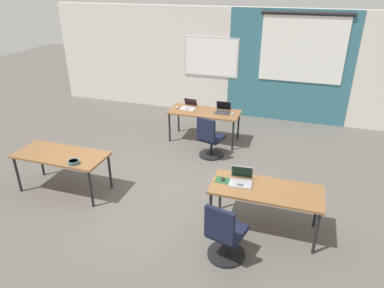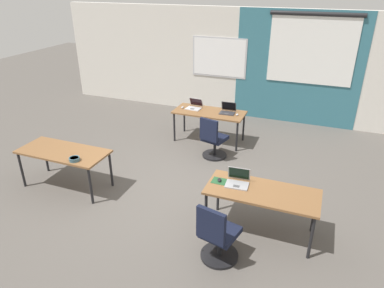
{
  "view_description": "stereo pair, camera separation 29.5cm",
  "coord_description": "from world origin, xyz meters",
  "px_view_note": "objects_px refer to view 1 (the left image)",
  "views": [
    {
      "loc": [
        2.07,
        -4.97,
        3.47
      ],
      "look_at": [
        0.37,
        0.17,
        0.87
      ],
      "focal_mm": 32.77,
      "sensor_mm": 36.0,
      "label": 1
    },
    {
      "loc": [
        2.34,
        -4.87,
        3.47
      ],
      "look_at": [
        0.37,
        0.17,
        0.87
      ],
      "focal_mm": 32.77,
      "sensor_mm": 36.0,
      "label": 2
    }
  ],
  "objects_px": {
    "desk_near_left": "(61,157)",
    "mouse_far_right": "(232,114)",
    "mouse_near_right_inner": "(223,179)",
    "mouse_far_left": "(177,108)",
    "desk_near_right": "(266,192)",
    "laptop_far_left": "(189,106)",
    "laptop_far_right": "(223,110)",
    "chair_near_right_inner": "(225,236)",
    "snack_bowl": "(74,162)",
    "laptop_near_right_inner": "(241,179)",
    "chair_far_right": "(210,141)",
    "desk_far_center": "(204,114)"
  },
  "relations": [
    {
      "from": "chair_far_right",
      "to": "snack_bowl",
      "type": "distance_m",
      "value": 2.84
    },
    {
      "from": "mouse_far_right",
      "to": "snack_bowl",
      "type": "relative_size",
      "value": 0.61
    },
    {
      "from": "laptop_far_right",
      "to": "snack_bowl",
      "type": "height_order",
      "value": "laptop_far_right"
    },
    {
      "from": "laptop_near_right_inner",
      "to": "mouse_far_left",
      "type": "bearing_deg",
      "value": 122.01
    },
    {
      "from": "laptop_far_left",
      "to": "snack_bowl",
      "type": "height_order",
      "value": "laptop_far_left"
    },
    {
      "from": "desk_near_left",
      "to": "desk_far_center",
      "type": "bearing_deg",
      "value": 57.99
    },
    {
      "from": "mouse_far_left",
      "to": "mouse_far_right",
      "type": "distance_m",
      "value": 1.3
    },
    {
      "from": "desk_far_center",
      "to": "mouse_far_left",
      "type": "distance_m",
      "value": 0.66
    },
    {
      "from": "laptop_near_right_inner",
      "to": "chair_near_right_inner",
      "type": "xyz_separation_m",
      "value": [
        -0.03,
        -0.84,
        -0.39
      ]
    },
    {
      "from": "mouse_far_left",
      "to": "chair_far_right",
      "type": "height_order",
      "value": "chair_far_right"
    },
    {
      "from": "desk_far_center",
      "to": "chair_far_right",
      "type": "bearing_deg",
      "value": -65.3
    },
    {
      "from": "laptop_far_right",
      "to": "chair_far_right",
      "type": "xyz_separation_m",
      "value": [
        -0.05,
        -0.84,
        -0.39
      ]
    },
    {
      "from": "laptop_far_left",
      "to": "desk_far_center",
      "type": "bearing_deg",
      "value": -7.43
    },
    {
      "from": "laptop_near_right_inner",
      "to": "snack_bowl",
      "type": "height_order",
      "value": "laptop_near_right_inner"
    },
    {
      "from": "laptop_far_left",
      "to": "laptop_near_right_inner",
      "type": "xyz_separation_m",
      "value": [
        1.76,
        -2.82,
        0.0
      ]
    },
    {
      "from": "desk_near_right",
      "to": "laptop_far_left",
      "type": "relative_size",
      "value": 4.53
    },
    {
      "from": "desk_near_left",
      "to": "laptop_near_right_inner",
      "type": "distance_m",
      "value": 3.12
    },
    {
      "from": "laptop_far_left",
      "to": "chair_near_right_inner",
      "type": "relative_size",
      "value": 0.38
    },
    {
      "from": "desk_near_right",
      "to": "snack_bowl",
      "type": "height_order",
      "value": "snack_bowl"
    },
    {
      "from": "laptop_far_left",
      "to": "mouse_near_right_inner",
      "type": "relative_size",
      "value": 3.13
    },
    {
      "from": "mouse_far_left",
      "to": "laptop_far_right",
      "type": "distance_m",
      "value": 1.07
    },
    {
      "from": "desk_near_right",
      "to": "laptop_far_left",
      "type": "distance_m",
      "value": 3.59
    },
    {
      "from": "laptop_far_left",
      "to": "snack_bowl",
      "type": "xyz_separation_m",
      "value": [
        -0.93,
        -3.11,
        -0.01
      ]
    },
    {
      "from": "mouse_far_left",
      "to": "chair_near_right_inner",
      "type": "xyz_separation_m",
      "value": [
        2.0,
        -3.58,
        -0.36
      ]
    },
    {
      "from": "desk_near_right",
      "to": "laptop_far_left",
      "type": "bearing_deg",
      "value": 126.66
    },
    {
      "from": "snack_bowl",
      "to": "mouse_far_right",
      "type": "bearing_deg",
      "value": 56.97
    },
    {
      "from": "mouse_far_left",
      "to": "chair_near_right_inner",
      "type": "distance_m",
      "value": 4.12
    },
    {
      "from": "snack_bowl",
      "to": "mouse_far_left",
      "type": "bearing_deg",
      "value": 77.59
    },
    {
      "from": "desk_near_left",
      "to": "mouse_far_right",
      "type": "bearing_deg",
      "value": 49.43
    },
    {
      "from": "laptop_far_right",
      "to": "mouse_far_left",
      "type": "bearing_deg",
      "value": -178.53
    },
    {
      "from": "desk_near_left",
      "to": "mouse_near_right_inner",
      "type": "height_order",
      "value": "mouse_near_right_inner"
    },
    {
      "from": "desk_near_left",
      "to": "mouse_far_left",
      "type": "relative_size",
      "value": 15.79
    },
    {
      "from": "laptop_far_right",
      "to": "mouse_near_right_inner",
      "type": "relative_size",
      "value": 3.04
    },
    {
      "from": "desk_near_right",
      "to": "desk_far_center",
      "type": "distance_m",
      "value": 3.3
    },
    {
      "from": "laptop_far_left",
      "to": "mouse_far_right",
      "type": "relative_size",
      "value": 3.25
    },
    {
      "from": "laptop_far_right",
      "to": "chair_near_right_inner",
      "type": "bearing_deg",
      "value": -78.27
    },
    {
      "from": "desk_near_right",
      "to": "desk_far_center",
      "type": "xyz_separation_m",
      "value": [
        -1.75,
        2.8,
        0.0
      ]
    },
    {
      "from": "laptop_far_right",
      "to": "laptop_near_right_inner",
      "type": "xyz_separation_m",
      "value": [
        0.96,
        -2.81,
        0.0
      ]
    },
    {
      "from": "mouse_far_left",
      "to": "desk_near_right",
      "type": "bearing_deg",
      "value": -49.29
    },
    {
      "from": "laptop_near_right_inner",
      "to": "snack_bowl",
      "type": "relative_size",
      "value": 1.98
    },
    {
      "from": "desk_near_left",
      "to": "laptop_far_left",
      "type": "distance_m",
      "value": 3.19
    },
    {
      "from": "mouse_far_right",
      "to": "mouse_near_right_inner",
      "type": "height_order",
      "value": "mouse_near_right_inner"
    },
    {
      "from": "laptop_far_left",
      "to": "laptop_far_right",
      "type": "bearing_deg",
      "value": 3.65
    },
    {
      "from": "mouse_far_right",
      "to": "chair_near_right_inner",
      "type": "height_order",
      "value": "chair_near_right_inner"
    },
    {
      "from": "chair_near_right_inner",
      "to": "mouse_near_right_inner",
      "type": "bearing_deg",
      "value": -60.49
    },
    {
      "from": "laptop_near_right_inner",
      "to": "chair_far_right",
      "type": "bearing_deg",
      "value": 112.76
    },
    {
      "from": "mouse_far_right",
      "to": "mouse_far_left",
      "type": "bearing_deg",
      "value": 179.95
    },
    {
      "from": "desk_near_right",
      "to": "chair_near_right_inner",
      "type": "height_order",
      "value": "chair_near_right_inner"
    },
    {
      "from": "desk_near_right",
      "to": "mouse_far_left",
      "type": "bearing_deg",
      "value": 130.71
    },
    {
      "from": "desk_far_center",
      "to": "mouse_near_right_inner",
      "type": "bearing_deg",
      "value": -68.33
    }
  ]
}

